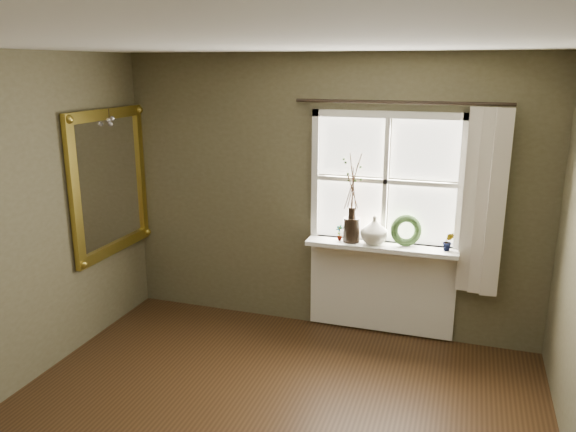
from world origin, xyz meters
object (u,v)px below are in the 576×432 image
at_px(cream_vase, 374,230).
at_px(wreath, 406,234).
at_px(dark_jug, 352,230).
at_px(gilt_mirror, 111,182).

bearing_deg(cream_vase, wreath, 8.15).
bearing_deg(cream_vase, dark_jug, 180.00).
bearing_deg(dark_jug, wreath, 4.70).
relative_size(cream_vase, wreath, 0.90).
bearing_deg(gilt_mirror, dark_jug, 10.63).
bearing_deg(wreath, cream_vase, 164.85).
xyz_separation_m(dark_jug, cream_vase, (0.21, 0.00, 0.02)).
xyz_separation_m(wreath, gilt_mirror, (-2.72, -0.46, 0.39)).
bearing_deg(gilt_mirror, cream_vase, 9.75).
bearing_deg(wreath, gilt_mirror, 166.28).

